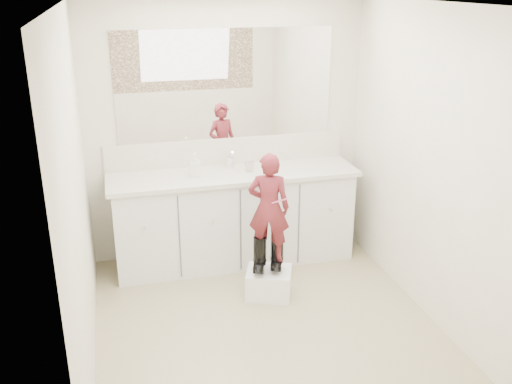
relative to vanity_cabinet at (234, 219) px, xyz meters
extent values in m
plane|color=#978963|center=(0.00, -1.23, -0.42)|extent=(3.00, 3.00, 0.00)
plane|color=white|center=(0.00, -1.23, 1.97)|extent=(3.00, 3.00, 0.00)
plane|color=beige|center=(0.00, 0.27, 0.77)|extent=(2.60, 0.00, 2.60)
plane|color=beige|center=(0.00, -2.73, 0.77)|extent=(2.60, 0.00, 2.60)
plane|color=beige|center=(-1.30, -1.23, 0.78)|extent=(0.00, 3.00, 3.00)
plane|color=beige|center=(1.30, -1.23, 0.78)|extent=(0.00, 3.00, 3.00)
cube|color=silver|center=(0.00, 0.00, 0.00)|extent=(2.20, 0.55, 0.85)
cube|color=beige|center=(0.00, -0.01, 0.45)|extent=(2.28, 0.58, 0.04)
cube|color=beige|center=(0.00, 0.26, 0.59)|extent=(2.28, 0.03, 0.25)
cube|color=white|center=(0.00, 0.26, 1.22)|extent=(2.00, 0.02, 1.00)
cube|color=#472819|center=(0.00, -2.71, 1.22)|extent=(2.00, 0.01, 1.20)
cylinder|color=silver|center=(0.00, 0.15, 0.52)|extent=(0.08, 0.08, 0.10)
imported|color=beige|center=(0.15, -0.01, 0.51)|extent=(0.13, 0.13, 0.09)
imported|color=silver|center=(-0.35, -0.01, 0.57)|extent=(0.11, 0.11, 0.21)
cube|color=white|center=(0.14, -0.72, -0.31)|extent=(0.45, 0.42, 0.24)
imported|color=#A1313A|center=(0.14, -0.70, 0.38)|extent=(0.40, 0.33, 0.93)
cylinder|color=#EA5B89|center=(0.21, -0.78, 0.46)|extent=(0.13, 0.06, 0.06)
camera|label=1|loc=(-1.03, -4.82, 2.14)|focal=40.00mm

